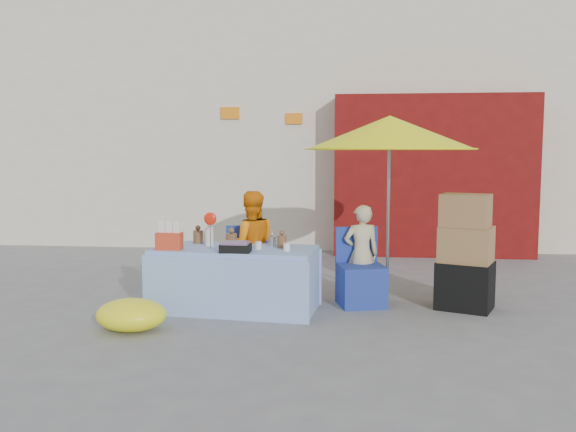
# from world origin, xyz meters

# --- Properties ---
(ground) EXTENTS (80.00, 80.00, 0.00)m
(ground) POSITION_xyz_m (0.00, 0.00, 0.00)
(ground) COLOR slate
(ground) RESTS_ON ground
(backdrop) EXTENTS (14.00, 8.00, 7.80)m
(backdrop) POSITION_xyz_m (0.52, 7.52, 3.10)
(backdrop) COLOR silver
(backdrop) RESTS_ON ground
(market_table) EXTENTS (1.82, 0.99, 1.06)m
(market_table) POSITION_xyz_m (-0.36, 0.42, 0.35)
(market_table) COLOR #91B1E8
(market_table) RESTS_ON ground
(chair_left) EXTENTS (0.58, 0.58, 0.85)m
(chair_left) POSITION_xyz_m (-0.26, 0.76, 0.26)
(chair_left) COLOR #203596
(chair_left) RESTS_ON ground
(chair_right) EXTENTS (0.58, 0.58, 0.85)m
(chair_right) POSITION_xyz_m (0.99, 0.76, 0.26)
(chair_right) COLOR #203596
(chair_right) RESTS_ON ground
(vendor_orange) EXTENTS (0.71, 0.61, 1.25)m
(vendor_orange) POSITION_xyz_m (-0.26, 0.89, 0.62)
(vendor_orange) COLOR orange
(vendor_orange) RESTS_ON ground
(vendor_beige) EXTENTS (0.46, 0.36, 1.10)m
(vendor_beige) POSITION_xyz_m (0.99, 0.89, 0.55)
(vendor_beige) COLOR #C8BF8E
(vendor_beige) RESTS_ON ground
(umbrella) EXTENTS (1.90, 1.90, 2.09)m
(umbrella) POSITION_xyz_m (1.29, 1.04, 1.89)
(umbrella) COLOR gray
(umbrella) RESTS_ON ground
(box_stack) EXTENTS (0.69, 0.64, 1.24)m
(box_stack) POSITION_xyz_m (2.10, 0.71, 0.57)
(box_stack) COLOR black
(box_stack) RESTS_ON ground
(tarp_bundle) EXTENTS (0.84, 0.77, 0.30)m
(tarp_bundle) POSITION_xyz_m (-1.19, -0.44, 0.15)
(tarp_bundle) COLOR #FEF91A
(tarp_bundle) RESTS_ON ground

